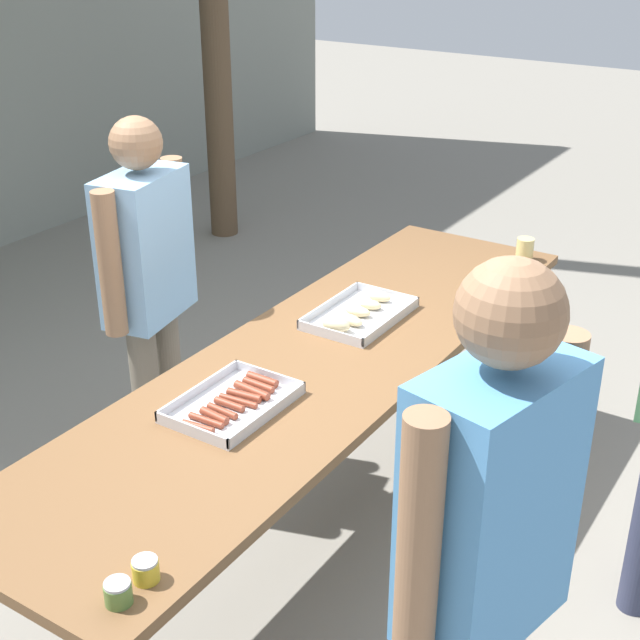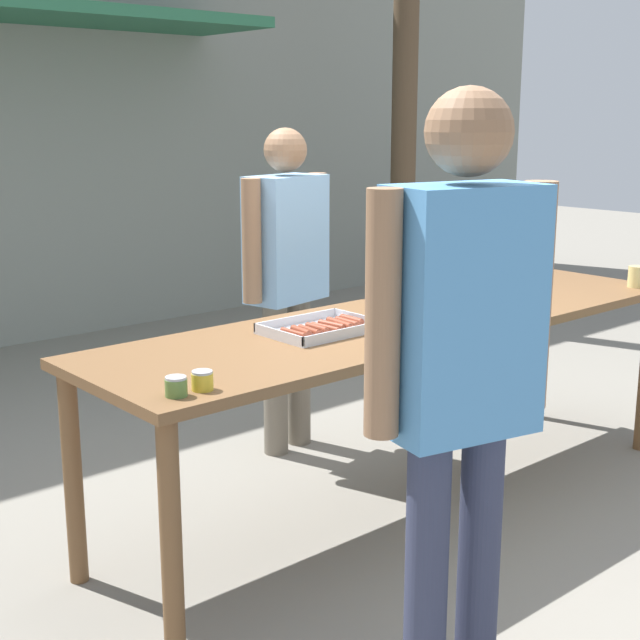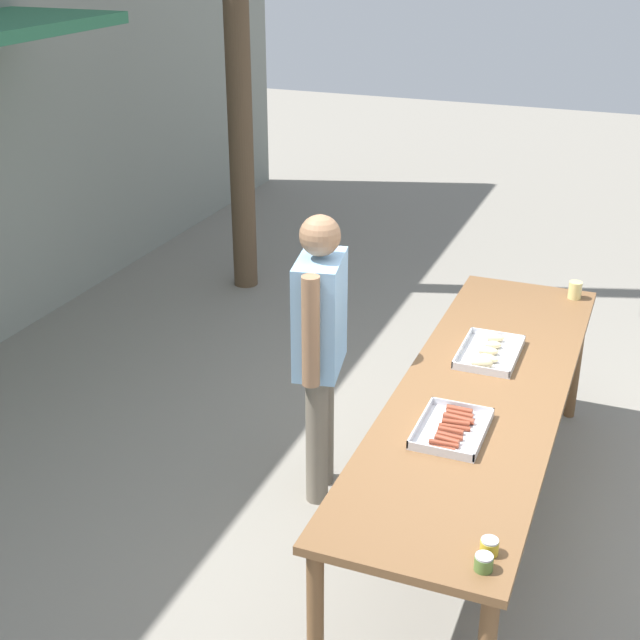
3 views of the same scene
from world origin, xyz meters
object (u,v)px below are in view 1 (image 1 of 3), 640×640
Objects in this scene: condiment_jar_ketchup at (146,570)px; beer_cup at (525,249)px; food_tray_buns at (357,315)px; food_tray_sausages at (234,403)px; person_server_behind_table at (148,274)px; condiment_jar_mustard at (118,593)px; person_customer_holding_hotdog at (487,548)px.

beer_cup reaches higher than condiment_jar_ketchup.
food_tray_sausages is at bearing -179.84° from food_tray_buns.
condiment_jar_ketchup is at bearing -148.64° from person_server_behind_table.
condiment_jar_mustard is 0.65× the size of beer_cup.
person_server_behind_table is at bearing 110.05° from food_tray_buns.
beer_cup is at bearing -53.02° from person_server_behind_table.
food_tray_sausages is at bearing 169.82° from beer_cup.
condiment_jar_mustard is 0.04× the size of person_server_behind_table.
beer_cup is 0.06× the size of person_server_behind_table.
person_customer_holding_hotdog reaches higher than person_server_behind_table.
person_server_behind_table is at bearing 59.22° from food_tray_sausages.
condiment_jar_mustard is at bearing -47.39° from person_customer_holding_hotdog.
food_tray_buns is 6.70× the size of condiment_jar_mustard.
person_server_behind_table is at bearing 42.41° from condiment_jar_ketchup.
beer_cup is at bearing -18.19° from food_tray_buns.
person_server_behind_table is (-1.32, 1.18, 0.06)m from beer_cup.
condiment_jar_ketchup reaches higher than food_tray_sausages.
condiment_jar_mustard is 0.10m from condiment_jar_ketchup.
food_tray_buns is at bearing -81.00° from person_server_behind_table.
person_customer_holding_hotdog is at bearing -112.38° from food_tray_sausages.
condiment_jar_mustard is 1.84m from person_server_behind_table.
food_tray_sausages is at bearing -131.83° from person_server_behind_table.
condiment_jar_mustard is 1.00× the size of condiment_jar_ketchup.
food_tray_buns is 1.70m from person_customer_holding_hotdog.
condiment_jar_ketchup is (-1.61, -0.34, 0.01)m from food_tray_buns.
condiment_jar_ketchup is at bearing -179.85° from beer_cup.
condiment_jar_ketchup is 0.04× the size of person_customer_holding_hotdog.
beer_cup is (2.72, 0.01, 0.02)m from condiment_jar_mustard.
food_tray_buns is 0.26× the size of person_customer_holding_hotdog.
beer_cup reaches higher than food_tray_sausages.
condiment_jar_ketchup is 1.77m from person_server_behind_table.
food_tray_buns reaches higher than condiment_jar_mustard.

